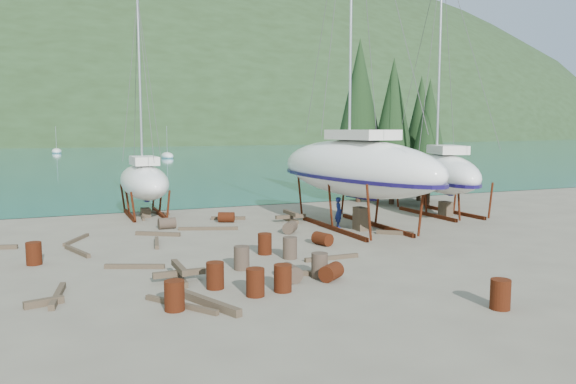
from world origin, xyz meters
name	(u,v)px	position (x,y,z in m)	size (l,w,h in m)	color
ground	(296,256)	(0.00, 0.00, 0.00)	(600.00, 600.00, 0.00)	#655E50
bay_water	(68,138)	(0.00, 315.00, 0.01)	(700.00, 700.00, 0.00)	#176C77
far_hill	(68,138)	(0.00, 320.00, 0.00)	(800.00, 360.00, 110.00)	#203018
far_house_center	(15,136)	(-20.00, 190.00, 2.92)	(6.60, 5.60, 5.60)	beige
far_house_right	(164,135)	(30.00, 190.00, 2.92)	(6.60, 5.60, 5.60)	beige
cypress_near_right	(393,120)	(12.50, 12.00, 5.79)	(3.60, 3.60, 10.00)	black
cypress_mid_right	(429,133)	(14.00, 10.00, 4.92)	(3.06, 3.06, 8.50)	black
cypress_back_left	(359,108)	(11.00, 14.00, 6.66)	(4.14, 4.14, 11.50)	black
cypress_far_right	(420,129)	(15.50, 13.00, 5.21)	(3.24, 3.24, 9.00)	black
moored_boat_mid	(167,156)	(10.00, 80.00, 0.39)	(2.00, 5.00, 6.05)	white
moored_boat_far	(57,151)	(-8.00, 110.00, 0.39)	(2.00, 5.00, 6.05)	white
large_sailboat_near	(355,167)	(5.41, 4.70, 3.22)	(5.17, 13.04, 19.99)	white
large_sailboat_far	(442,172)	(12.58, 6.77, 2.59)	(6.04, 10.39, 15.81)	white
small_sailboat_shore	(144,181)	(-4.11, 13.22, 2.11)	(2.67, 8.07, 12.82)	white
worker	(339,212)	(4.78, 5.28, 0.81)	(0.59, 0.39, 1.62)	navy
drum_0	(174,296)	(-6.04, -5.05, 0.44)	(0.58, 0.58, 0.88)	#5F1F10
drum_1	(291,273)	(-1.73, -3.46, 0.29)	(0.58, 0.58, 0.88)	#2D2823
drum_3	(255,282)	(-3.43, -4.63, 0.44)	(0.58, 0.58, 0.88)	#5F1F10
drum_4	(226,217)	(-0.25, 9.13, 0.29)	(0.58, 0.58, 0.88)	#5F1F10
drum_5	(290,248)	(-0.44, -0.37, 0.44)	(0.58, 0.58, 0.88)	#2D2823
drum_6	(322,239)	(1.94, 1.48, 0.29)	(0.58, 0.58, 0.88)	#5F1F10
drum_7	(500,294)	(2.68, -8.59, 0.44)	(0.58, 0.58, 0.88)	#5F1F10
drum_8	(34,253)	(-9.90, 2.52, 0.44)	(0.58, 0.58, 0.88)	#5F1F10
drum_9	(167,223)	(-3.70, 8.37, 0.29)	(0.58, 0.58, 0.88)	#2D2823
drum_10	(283,278)	(-2.45, -4.50, 0.44)	(0.58, 0.58, 0.88)	#5F1F10
drum_11	(290,227)	(1.75, 4.75, 0.29)	(0.58, 0.58, 0.88)	#2D2823
drum_12	(331,272)	(-0.40, -3.91, 0.29)	(0.58, 0.58, 0.88)	#5F1F10
drum_13	(215,275)	(-4.36, -3.34, 0.44)	(0.58, 0.58, 0.88)	#5F1F10
drum_14	(265,244)	(-1.09, 0.77, 0.44)	(0.58, 0.58, 0.88)	#5F1F10
drum_16	(242,258)	(-2.78, -1.29, 0.44)	(0.58, 0.58, 0.88)	#2D2823
drum_17	(320,265)	(-0.62, -3.45, 0.44)	(0.58, 0.58, 0.88)	#2D2823
timber_0	(142,216)	(-4.32, 12.75, 0.07)	(0.14, 2.62, 0.14)	brown
timber_1	(395,233)	(6.37, 2.35, 0.10)	(0.19, 1.81, 0.19)	brown
timber_3	(181,305)	(-5.81, -4.82, 0.07)	(0.15, 2.80, 0.15)	brown
timber_4	(157,243)	(-4.90, 4.50, 0.09)	(0.17, 2.17, 0.17)	brown
timber_5	(332,258)	(1.03, -1.19, 0.08)	(0.16, 2.35, 0.16)	brown
timber_6	(228,218)	(0.11, 9.97, 0.10)	(0.19, 1.97, 0.19)	brown
timber_7	(316,273)	(-0.61, -3.18, 0.09)	(0.17, 1.68, 0.17)	brown
timber_8	(158,234)	(-4.48, 6.63, 0.09)	(0.19, 2.27, 0.19)	brown
timber_9	(157,213)	(-3.27, 13.86, 0.08)	(0.15, 2.23, 0.15)	brown
timber_10	(208,228)	(-1.81, 7.17, 0.08)	(0.16, 3.05, 0.16)	brown
timber_12	(135,266)	(-6.43, 0.41, 0.08)	(0.17, 2.25, 0.17)	brown
timber_13	(44,302)	(-9.51, -3.13, 0.11)	(0.22, 1.12, 0.22)	brown
timber_14	(58,296)	(-9.13, -2.50, 0.09)	(0.18, 2.51, 0.18)	brown
timber_15	(76,240)	(-8.21, 6.75, 0.07)	(0.15, 2.49, 0.15)	brown
timber_16	(207,302)	(-5.08, -4.97, 0.11)	(0.23, 3.02, 0.23)	brown
timber_17	(77,251)	(-8.30, 4.04, 0.08)	(0.16, 2.49, 0.16)	brown
timber_pile_fore	(179,273)	(-5.26, -2.07, 0.30)	(1.80, 1.80, 0.60)	brown
timber_pile_aft	(291,217)	(3.13, 7.88, 0.30)	(1.80, 1.80, 0.60)	brown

